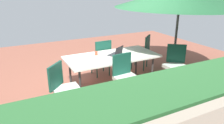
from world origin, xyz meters
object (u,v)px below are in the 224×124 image
(chair_south, at_px, (101,56))
(chair_northeast, at_px, (64,87))
(chair_north, at_px, (126,75))
(cup, at_px, (96,53))
(laptop, at_px, (116,53))
(dining_table, at_px, (112,58))
(chair_northwest, at_px, (176,64))
(chair_southwest, at_px, (142,50))

(chair_south, relative_size, chair_northeast, 1.00)
(chair_north, distance_m, cup, 0.99)
(chair_northeast, xyz_separation_m, laptop, (-1.43, -0.67, 0.26))
(dining_table, height_order, chair_northeast, chair_northeast)
(dining_table, distance_m, chair_northeast, 1.48)
(laptop, bearing_deg, cup, -56.56)
(laptop, xyz_separation_m, cup, (0.42, -0.21, -0.00))
(cup, bearing_deg, dining_table, 144.91)
(chair_south, xyz_separation_m, cup, (0.34, 0.49, 0.25))
(laptop, bearing_deg, chair_south, -113.65)
(dining_table, relative_size, chair_south, 2.17)
(chair_north, bearing_deg, chair_northwest, -1.49)
(chair_north, bearing_deg, chair_northeast, 173.42)
(laptop, relative_size, cup, 4.48)
(chair_north, distance_m, laptop, 0.78)
(chair_northwest, bearing_deg, chair_south, 171.62)
(laptop, distance_m, cup, 0.47)
(chair_southwest, relative_size, chair_northeast, 1.00)
(chair_south, relative_size, laptop, 2.45)
(dining_table, xyz_separation_m, chair_north, (0.05, 0.72, -0.16))
(chair_northwest, bearing_deg, chair_northeast, -142.42)
(chair_south, bearing_deg, chair_southwest, 175.68)
(dining_table, height_order, laptop, laptop)
(cup, bearing_deg, chair_north, 105.19)
(chair_south, height_order, cup, chair_south)
(chair_northeast, distance_m, laptop, 1.60)
(cup, bearing_deg, chair_south, -124.73)
(chair_northeast, bearing_deg, chair_north, -48.86)
(chair_northwest, bearing_deg, laptop, -170.22)
(dining_table, distance_m, laptop, 0.15)
(chair_northwest, relative_size, laptop, 2.45)
(chair_southwest, bearing_deg, chair_northeast, -13.78)
(chair_north, relative_size, cup, 10.98)
(chair_south, distance_m, laptop, 0.75)
(laptop, bearing_deg, chair_north, 46.93)
(chair_south, bearing_deg, chair_northwest, 133.49)
(dining_table, height_order, cup, cup)
(chair_northeast, relative_size, cup, 10.98)
(dining_table, distance_m, chair_north, 0.73)
(chair_north, relative_size, chair_south, 1.00)
(chair_north, height_order, chair_northeast, same)
(chair_north, bearing_deg, dining_table, 81.46)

